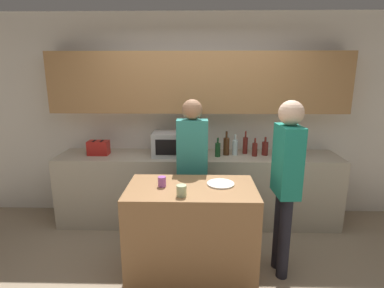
{
  "coord_description": "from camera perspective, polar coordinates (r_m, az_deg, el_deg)",
  "views": [
    {
      "loc": [
        0.01,
        -2.32,
        1.97
      ],
      "look_at": [
        -0.06,
        0.54,
        1.27
      ],
      "focal_mm": 28.0,
      "sensor_mm": 36.0,
      "label": 1
    }
  ],
  "objects": [
    {
      "name": "bottle_0",
      "position": [
        3.77,
        4.92,
        -1.04
      ],
      "size": [
        0.07,
        0.07,
        0.24
      ],
      "color": "#194723",
      "rests_on": "back_counter"
    },
    {
      "name": "back_wall",
      "position": [
        4.0,
        1.24,
        7.57
      ],
      "size": [
        6.4,
        0.4,
        2.7
      ],
      "color": "silver",
      "rests_on": "ground_plane"
    },
    {
      "name": "bottle_1",
      "position": [
        3.85,
        6.55,
        -0.38
      ],
      "size": [
        0.08,
        0.08,
        0.31
      ],
      "color": "#472814",
      "rests_on": "back_counter"
    },
    {
      "name": "bottle_2",
      "position": [
        3.87,
        8.2,
        -0.59
      ],
      "size": [
        0.07,
        0.07,
        0.27
      ],
      "color": "silver",
      "rests_on": "back_counter"
    },
    {
      "name": "plate_on_island",
      "position": [
        2.88,
        5.47,
        -7.54
      ],
      "size": [
        0.26,
        0.26,
        0.01
      ],
      "color": "white",
      "rests_on": "kitchen_island"
    },
    {
      "name": "bottle_3",
      "position": [
        3.96,
        10.1,
        -0.18
      ],
      "size": [
        0.06,
        0.06,
        0.3
      ],
      "color": "maroon",
      "rests_on": "back_counter"
    },
    {
      "name": "potted_plant",
      "position": [
        3.99,
        19.22,
        0.61
      ],
      "size": [
        0.14,
        0.14,
        0.4
      ],
      "color": "#333D4C",
      "rests_on": "back_counter"
    },
    {
      "name": "cup_0",
      "position": [
        2.6,
        -2.02,
        -8.88
      ],
      "size": [
        0.09,
        0.09,
        0.1
      ],
      "color": "#B5C697",
      "rests_on": "kitchen_island"
    },
    {
      "name": "bottle_4",
      "position": [
        3.87,
        11.86,
        -0.98
      ],
      "size": [
        0.07,
        0.07,
        0.23
      ],
      "color": "maroon",
      "rests_on": "back_counter"
    },
    {
      "name": "microwave",
      "position": [
        3.82,
        -3.52,
        0.06
      ],
      "size": [
        0.52,
        0.39,
        0.3
      ],
      "color": "#B7BABC",
      "rests_on": "back_counter"
    },
    {
      "name": "person_center",
      "position": [
        2.93,
        17.52,
        -5.59
      ],
      "size": [
        0.23,
        0.35,
        1.72
      ],
      "rotation": [
        0.0,
        0.0,
        -4.66
      ],
      "color": "black",
      "rests_on": "ground_plane"
    },
    {
      "name": "back_counter",
      "position": [
        4.0,
        1.15,
        -8.42
      ],
      "size": [
        3.6,
        0.62,
        0.91
      ],
      "color": "#B7AD99",
      "rests_on": "ground_plane"
    },
    {
      "name": "kitchen_island",
      "position": [
        3.01,
        -0.12,
        -16.3
      ],
      "size": [
        1.2,
        0.67,
        0.92
      ],
      "color": "#996B42",
      "rests_on": "ground_plane"
    },
    {
      "name": "bottle_5",
      "position": [
        3.94,
        13.74,
        -0.79
      ],
      "size": [
        0.08,
        0.08,
        0.24
      ],
      "color": "maroon",
      "rests_on": "back_counter"
    },
    {
      "name": "toaster",
      "position": [
        4.03,
        -17.38,
        -0.69
      ],
      "size": [
        0.26,
        0.16,
        0.18
      ],
      "color": "#B21E19",
      "rests_on": "back_counter"
    },
    {
      "name": "cup_1",
      "position": [
        2.82,
        -5.74,
        -7.13
      ],
      "size": [
        0.08,
        0.08,
        0.09
      ],
      "color": "#A95AB7",
      "rests_on": "kitchen_island"
    },
    {
      "name": "person_left",
      "position": [
        3.35,
        0.03,
        -3.08
      ],
      "size": [
        0.34,
        0.22,
        1.68
      ],
      "rotation": [
        0.0,
        0.0,
        -3.13
      ],
      "color": "black",
      "rests_on": "ground_plane"
    }
  ]
}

